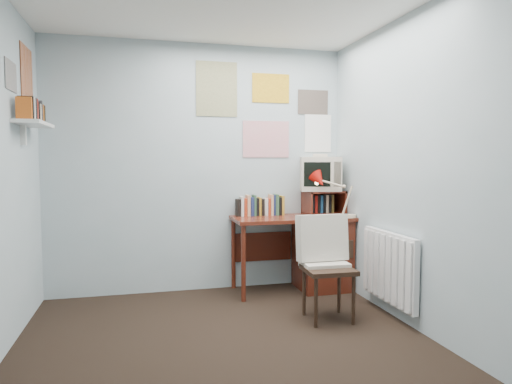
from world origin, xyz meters
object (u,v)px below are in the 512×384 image
at_px(crt_tv, 320,172).
at_px(wall_shelf, 34,124).
at_px(desk, 317,250).
at_px(desk_lamp, 351,197).
at_px(radiator, 389,267).
at_px(tv_riser, 324,202).
at_px(desk_chair, 328,270).

distance_m(crt_tv, wall_shelf, 2.73).
relative_size(desk, desk_lamp, 2.91).
relative_size(desk, radiator, 1.50).
bearing_deg(desk, tv_riser, 42.96).
distance_m(desk_lamp, crt_tv, 0.46).
height_order(desk_chair, crt_tv, crt_tv).
relative_size(crt_tv, radiator, 0.51).
height_order(desk, wall_shelf, wall_shelf).
height_order(desk, tv_riser, tv_riser).
xyz_separation_m(desk, tv_riser, (0.12, 0.11, 0.48)).
xyz_separation_m(desk_chair, radiator, (0.55, -0.03, -0.00)).
xyz_separation_m(desk_chair, desk_lamp, (0.53, 0.68, 0.54)).
distance_m(desk, desk_chair, 0.93).
bearing_deg(wall_shelf, desk_chair, -12.61).
height_order(desk_chair, desk_lamp, desk_lamp).
height_order(desk_lamp, wall_shelf, wall_shelf).
height_order(tv_riser, wall_shelf, wall_shelf).
bearing_deg(crt_tv, radiator, -63.16).
xyz_separation_m(crt_tv, wall_shelf, (-2.65, -0.51, 0.42)).
relative_size(desk_chair, desk_lamp, 2.05).
bearing_deg(crt_tv, wall_shelf, -153.39).
bearing_deg(tv_riser, desk_chair, -110.44).
distance_m(desk_chair, radiator, 0.55).
bearing_deg(desk_lamp, wall_shelf, -177.88).
xyz_separation_m(desk_lamp, wall_shelf, (-2.84, -0.16, 0.65)).
relative_size(desk_lamp, radiator, 0.52).
xyz_separation_m(desk, desk_chair, (-0.26, -0.90, 0.02)).
height_order(desk_chair, radiator, desk_chair).
distance_m(desk_chair, wall_shelf, 2.66).
relative_size(crt_tv, wall_shelf, 0.66).
bearing_deg(desk_lamp, desk_chair, -128.90).
bearing_deg(desk, radiator, -72.76).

